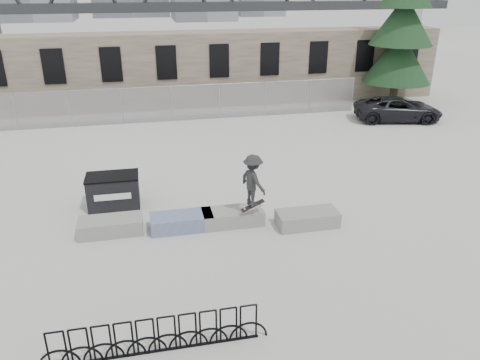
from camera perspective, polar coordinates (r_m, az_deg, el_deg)
name	(u,v)px	position (r m, az deg, el deg)	size (l,w,h in m)	color
ground	(203,223)	(15.68, -4.53, -5.25)	(120.00, 120.00, 0.00)	beige
stone_wall	(166,70)	(30.42, -9.05, 13.11)	(36.00, 2.58, 4.50)	#695C4D
chainlink_fence	(172,103)	(27.01, -8.35, 9.24)	(22.06, 0.06, 2.02)	gray
planter_far_left	(111,225)	(15.48, -15.49, -5.35)	(2.00, 0.90, 0.50)	gray
planter_center_left	(182,221)	(15.29, -7.12, -5.00)	(2.00, 0.90, 0.50)	#2E478A
planter_center_right	(233,216)	(15.48, -0.89, -4.43)	(2.00, 0.90, 0.50)	gray
planter_offset	(307,218)	(15.52, 8.22, -4.61)	(2.00, 0.90, 0.50)	gray
dumpster	(113,191)	(17.08, -15.17, -1.29)	(1.82, 1.13, 1.19)	black
bike_rack	(156,336)	(10.71, -10.16, -18.18)	(4.94, 0.07, 0.90)	black
spruce_tree	(403,23)	(31.88, 19.22, 17.62)	(4.24, 4.24, 11.50)	#38281E
truss_bridge	(218,5)	(69.75, -2.69, 20.49)	(70.00, 3.00, 9.80)	#2D3033
suv	(398,109)	(28.44, 18.71, 8.22)	(2.24, 4.86, 1.35)	black
skateboarder	(253,181)	(14.60, 1.59, -0.08)	(1.02, 1.25, 1.86)	#262729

